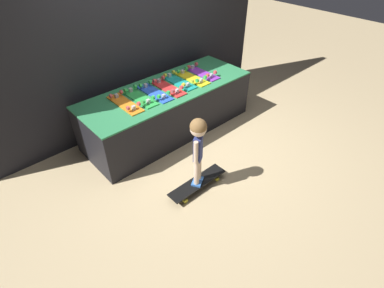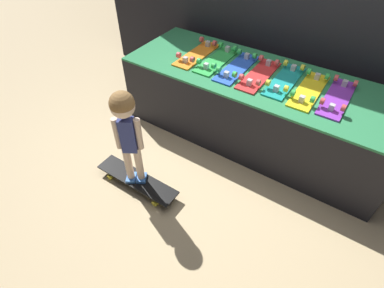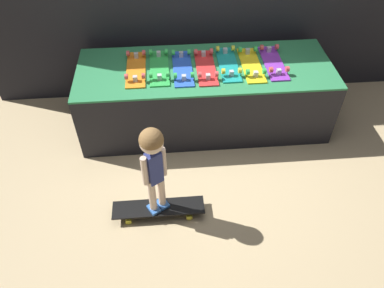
{
  "view_description": "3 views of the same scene",
  "coord_description": "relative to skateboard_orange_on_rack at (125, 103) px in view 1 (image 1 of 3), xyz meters",
  "views": [
    {
      "loc": [
        -2.23,
        -2.42,
        2.61
      ],
      "look_at": [
        -0.34,
        -0.33,
        0.4
      ],
      "focal_mm": 28.0,
      "sensor_mm": 36.0,
      "label": 1
    },
    {
      "loc": [
        0.8,
        -1.73,
        2.07
      ],
      "look_at": [
        -0.18,
        -0.26,
        0.39
      ],
      "focal_mm": 28.0,
      "sensor_mm": 36.0,
      "label": 2
    },
    {
      "loc": [
        -0.38,
        -2.51,
        2.69
      ],
      "look_at": [
        -0.19,
        -0.21,
        0.41
      ],
      "focal_mm": 35.0,
      "sensor_mm": 36.0,
      "label": 3
    }
  ],
  "objects": [
    {
      "name": "display_rack",
      "position": [
        0.67,
        -0.01,
        -0.36
      ],
      "size": [
        2.48,
        0.89,
        0.69
      ],
      "color": "black",
      "rests_on": "ground_plane"
    },
    {
      "name": "skateboard_purple_on_rack",
      "position": [
        1.33,
        0.0,
        0.0
      ],
      "size": [
        0.18,
        0.61,
        0.09
      ],
      "color": "purple",
      "rests_on": "display_rack"
    },
    {
      "name": "skateboard_red_on_rack",
      "position": [
        0.67,
        -0.02,
        0.0
      ],
      "size": [
        0.18,
        0.61,
        0.09
      ],
      "color": "red",
      "rests_on": "display_rack"
    },
    {
      "name": "child",
      "position": [
        0.15,
        -1.18,
        -0.0
      ],
      "size": [
        0.2,
        0.18,
        0.88
      ],
      "rotation": [
        0.0,
        0.0,
        0.54
      ],
      "color": "#3870C6",
      "rests_on": "skateboard_on_floor"
    },
    {
      "name": "skateboard_blue_on_rack",
      "position": [
        0.44,
        -0.02,
        0.0
      ],
      "size": [
        0.18,
        0.61,
        0.09
      ],
      "color": "blue",
      "rests_on": "display_rack"
    },
    {
      "name": "skateboard_on_floor",
      "position": [
        0.15,
        -1.18,
        -0.63
      ],
      "size": [
        0.78,
        0.18,
        0.09
      ],
      "color": "black",
      "rests_on": "ground_plane"
    },
    {
      "name": "skateboard_yellow_on_rack",
      "position": [
        1.11,
        -0.02,
        0.0
      ],
      "size": [
        0.18,
        0.61,
        0.09
      ],
      "color": "yellow",
      "rests_on": "display_rack"
    },
    {
      "name": "skateboard_orange_on_rack",
      "position": [
        0.0,
        0.0,
        0.0
      ],
      "size": [
        0.18,
        0.61,
        0.09
      ],
      "color": "orange",
      "rests_on": "display_rack"
    },
    {
      "name": "skateboard_teal_on_rack",
      "position": [
        0.89,
        0.01,
        0.0
      ],
      "size": [
        0.18,
        0.61,
        0.09
      ],
      "color": "teal",
      "rests_on": "display_rack"
    },
    {
      "name": "back_wall",
      "position": [
        0.67,
        0.61,
        0.51
      ],
      "size": [
        4.6,
        0.1,
        2.45
      ],
      "color": "black",
      "rests_on": "ground_plane"
    },
    {
      "name": "skateboard_green_on_rack",
      "position": [
        0.22,
        0.01,
        0.0
      ],
      "size": [
        0.18,
        0.61,
        0.09
      ],
      "color": "green",
      "rests_on": "display_rack"
    },
    {
      "name": "ground_plane",
      "position": [
        0.67,
        -0.55,
        -0.71
      ],
      "size": [
        16.0,
        16.0,
        0.0
      ],
      "primitive_type": "plane",
      "color": "tan"
    }
  ]
}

